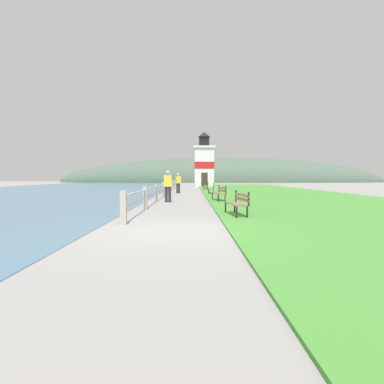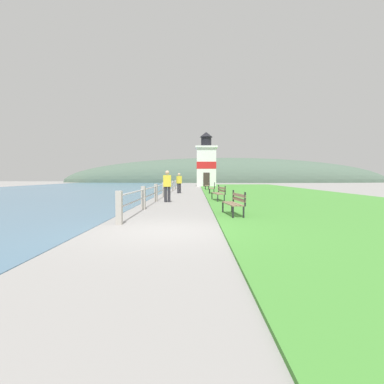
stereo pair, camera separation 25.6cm
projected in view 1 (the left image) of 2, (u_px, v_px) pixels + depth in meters
name	position (u px, v px, depth m)	size (l,w,h in m)	color
ground_plane	(170.00, 231.00, 8.11)	(160.00, 160.00, 0.00)	gray
grass_verge	(272.00, 193.00, 25.96)	(12.00, 53.65, 0.06)	#428433
water_strip	(24.00, 193.00, 25.99)	(24.00, 85.85, 0.01)	#476B84
seawall_railing	(166.00, 187.00, 23.77)	(0.18, 29.58, 1.04)	#A8A399
park_bench_near	(238.00, 202.00, 11.01)	(0.68, 1.71, 0.94)	#846B51
park_bench_midway	(220.00, 192.00, 17.66)	(0.70, 1.99, 0.94)	#846B51
park_bench_far	(212.00, 187.00, 25.32)	(0.61, 2.02, 0.94)	#846B51
park_bench_by_lighthouse	(207.00, 185.00, 32.74)	(0.49, 1.89, 0.94)	#846B51
lighthouse	(204.00, 163.00, 43.36)	(3.13, 3.13, 7.87)	white
person_strolling	(179.00, 182.00, 26.06)	(0.49, 0.41, 1.76)	#28282D
person_by_railing	(168.00, 185.00, 17.08)	(0.44, 0.24, 1.81)	#28282D
distant_hillside	(222.00, 182.00, 73.78)	(80.00, 16.00, 12.00)	#475B4C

